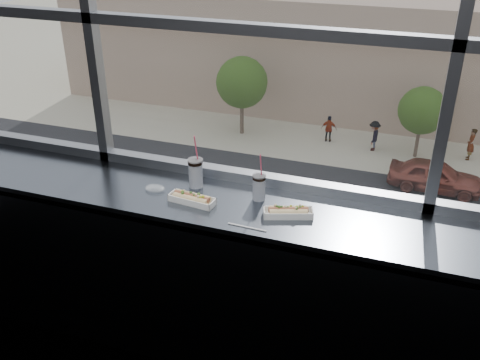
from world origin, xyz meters
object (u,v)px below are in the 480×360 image
(wrapper, at_px, (155,188))
(pedestrian_c, at_px, (471,141))
(car_far_b, at_px, (436,171))
(tree_left, at_px, (242,83))
(car_near_b, at_px, (175,211))
(tree_center, at_px, (422,111))
(soda_cup_left, at_px, (196,172))
(soda_cup_right, at_px, (259,186))
(hotdog_tray_right, at_px, (288,212))
(pedestrian_a, at_px, (329,126))
(pedestrian_b, at_px, (374,133))
(car_near_a, at_px, (59,187))
(hotdog_tray_left, at_px, (192,198))
(car_near_c, at_px, (323,237))
(loose_straw, at_px, (247,227))

(wrapper, height_order, pedestrian_c, wrapper)
(car_far_b, relative_size, tree_left, 1.26)
(car_near_b, relative_size, tree_center, 1.43)
(soda_cup_left, bearing_deg, car_near_b, 117.76)
(car_far_b, bearing_deg, soda_cup_right, 177.42)
(hotdog_tray_right, height_order, pedestrian_c, hotdog_tray_right)
(pedestrian_a, distance_m, pedestrian_b, 2.84)
(car_near_a, distance_m, pedestrian_c, 23.00)
(car_near_a, bearing_deg, pedestrian_b, -52.16)
(hotdog_tray_left, relative_size, soda_cup_left, 0.83)
(car_far_b, relative_size, pedestrian_a, 3.17)
(hotdog_tray_right, distance_m, pedestrian_a, 31.20)
(car_far_b, distance_m, pedestrian_a, 7.87)
(hotdog_tray_right, height_order, tree_center, hotdog_tray_right)
(wrapper, bearing_deg, pedestrian_a, 97.16)
(car_far_b, xyz_separation_m, tree_center, (-1.12, 4.00, 1.79))
(car_far_b, bearing_deg, wrapper, 176.04)
(hotdog_tray_left, relative_size, hotdog_tray_right, 0.99)
(car_near_b, distance_m, pedestrian_c, 18.11)
(car_near_a, relative_size, pedestrian_c, 2.90)
(hotdog_tray_right, relative_size, car_near_c, 0.04)
(soda_cup_right, xyz_separation_m, pedestrian_b, (-1.42, 28.29, -11.03))
(car_near_b, bearing_deg, car_near_c, -96.04)
(hotdog_tray_right, relative_size, car_far_b, 0.04)
(soda_cup_left, height_order, pedestrian_b, soda_cup_left)
(hotdog_tray_left, xyz_separation_m, loose_straw, (0.37, -0.14, -0.02))
(soda_cup_right, distance_m, wrapper, 0.61)
(loose_straw, bearing_deg, car_near_b, 120.50)
(soda_cup_left, relative_size, soda_cup_right, 1.15)
(pedestrian_b, bearing_deg, soda_cup_right, 2.86)
(hotdog_tray_right, height_order, wrapper, hotdog_tray_right)
(hotdog_tray_left, bearing_deg, soda_cup_left, 112.96)
(soda_cup_right, height_order, tree_left, soda_cup_right)
(hotdog_tray_right, xyz_separation_m, car_near_b, (-9.11, 16.31, -11.03))
(soda_cup_left, bearing_deg, pedestrian_a, 97.60)
(hotdog_tray_left, height_order, tree_center, hotdog_tray_left)
(soda_cup_right, distance_m, tree_left, 31.10)
(pedestrian_c, bearing_deg, soda_cup_right, -8.02)
(hotdog_tray_left, xyz_separation_m, pedestrian_a, (-3.88, 28.87, -11.07))
(loose_straw, xyz_separation_m, tree_left, (-9.86, 28.49, -8.65))
(tree_left, bearing_deg, wrapper, -71.93)
(soda_cup_right, relative_size, car_near_b, 0.05)
(hotdog_tray_right, distance_m, soda_cup_left, 0.62)
(soda_cup_right, distance_m, tree_center, 29.69)
(pedestrian_a, bearing_deg, tree_center, 174.40)
(pedestrian_a, height_order, tree_center, tree_center)
(car_near_b, bearing_deg, pedestrian_a, -26.54)
(soda_cup_right, relative_size, wrapper, 2.65)
(soda_cup_right, relative_size, car_far_b, 0.04)
(wrapper, bearing_deg, pedestrian_b, 91.64)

